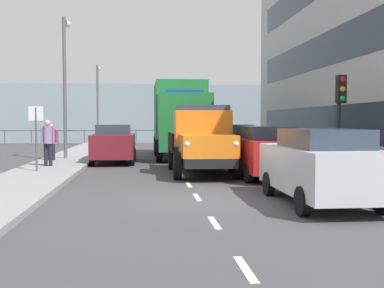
% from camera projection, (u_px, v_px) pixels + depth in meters
% --- Properties ---
extents(ground_plane, '(80.00, 80.00, 0.00)m').
position_uv_depth(ground_plane, '(176.00, 166.00, 19.78)').
color(ground_plane, '#423F44').
extents(sidewalk_left, '(2.44, 36.49, 0.15)m').
position_uv_depth(sidewalk_left, '(288.00, 163.00, 20.25)').
color(sidewalk_left, gray).
rests_on(sidewalk_left, ground_plane).
extents(sidewalk_right, '(2.44, 36.49, 0.15)m').
position_uv_depth(sidewalk_right, '(58.00, 165.00, 19.30)').
color(sidewalk_right, gray).
rests_on(sidewalk_right, ground_plane).
extents(road_centreline_markings, '(0.12, 32.12, 0.01)m').
position_uv_depth(road_centreline_markings, '(177.00, 167.00, 19.12)').
color(road_centreline_markings, silver).
rests_on(road_centreline_markings, ground_plane).
extents(sea_horizon, '(80.00, 0.80, 5.00)m').
position_uv_depth(sea_horizon, '(160.00, 114.00, 40.77)').
color(sea_horizon, '#84939E').
rests_on(sea_horizon, ground_plane).
extents(seawall_railing, '(28.08, 0.08, 1.20)m').
position_uv_depth(seawall_railing, '(161.00, 133.00, 37.27)').
color(seawall_railing, '#4C5156').
rests_on(seawall_railing, ground_plane).
extents(truck_vintage_orange, '(2.17, 5.64, 2.43)m').
position_uv_depth(truck_vintage_orange, '(202.00, 141.00, 16.51)').
color(truck_vintage_orange, black).
rests_on(truck_vintage_orange, ground_plane).
extents(lorry_cargo_green, '(2.58, 8.20, 3.87)m').
position_uv_depth(lorry_cargo_green, '(180.00, 117.00, 24.35)').
color(lorry_cargo_green, '#1E7033').
rests_on(lorry_cargo_green, ground_plane).
extents(car_silver_kerbside_near, '(1.85, 4.20, 1.72)m').
position_uv_depth(car_silver_kerbside_near, '(320.00, 165.00, 10.69)').
color(car_silver_kerbside_near, '#B7BABF').
rests_on(car_silver_kerbside_near, ground_plane).
extents(car_red_kerbside_1, '(1.83, 4.55, 1.72)m').
position_uv_depth(car_red_kerbside_1, '(264.00, 151.00, 15.77)').
color(car_red_kerbside_1, '#B21E1E').
rests_on(car_red_kerbside_1, ground_plane).
extents(car_navy_kerbside_2, '(1.87, 3.82, 1.72)m').
position_uv_depth(car_navy_kerbside_2, '(232.00, 143.00, 21.50)').
color(car_navy_kerbside_2, navy).
rests_on(car_navy_kerbside_2, ground_plane).
extents(car_maroon_oppositeside_0, '(1.87, 4.02, 1.72)m').
position_uv_depth(car_maroon_oppositeside_0, '(114.00, 143.00, 21.06)').
color(car_maroon_oppositeside_0, maroon).
rests_on(car_maroon_oppositeside_0, ground_plane).
extents(pedestrian_couple_b, '(0.53, 0.34, 1.78)m').
position_uv_depth(pedestrian_couple_b, '(48.00, 139.00, 18.15)').
color(pedestrian_couple_b, black).
rests_on(pedestrian_couple_b, sidewalk_right).
extents(pedestrian_near_railing, '(0.53, 0.34, 1.61)m').
position_uv_depth(pedestrian_near_railing, '(51.00, 139.00, 20.78)').
color(pedestrian_near_railing, black).
rests_on(pedestrian_near_railing, sidewalk_right).
extents(traffic_light_near, '(0.28, 0.41, 3.20)m').
position_uv_depth(traffic_light_near, '(340.00, 103.00, 15.09)').
color(traffic_light_near, black).
rests_on(traffic_light_near, sidewalk_left).
extents(lamp_post_promenade, '(0.32, 1.14, 6.52)m').
position_uv_depth(lamp_post_promenade, '(65.00, 75.00, 21.92)').
color(lamp_post_promenade, '#59595B').
rests_on(lamp_post_promenade, sidewalk_right).
extents(lamp_post_far, '(0.32, 1.14, 5.73)m').
position_uv_depth(lamp_post_far, '(98.00, 97.00, 34.02)').
color(lamp_post_far, '#59595B').
rests_on(lamp_post_far, sidewalk_right).
extents(street_sign, '(0.50, 0.07, 2.25)m').
position_uv_depth(street_sign, '(36.00, 127.00, 16.35)').
color(street_sign, '#4C4C4C').
rests_on(street_sign, sidewalk_right).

